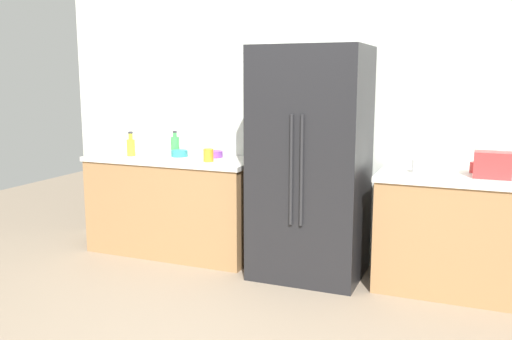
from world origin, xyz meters
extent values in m
cube|color=silver|center=(0.00, 1.91, 1.54)|extent=(4.94, 0.10, 3.09)
cube|color=#9E7247|center=(-1.22, 1.55, 0.42)|extent=(1.52, 0.59, 0.84)
cube|color=silver|center=(-1.22, 1.55, 0.86)|extent=(1.55, 0.62, 0.04)
cube|color=#9E7247|center=(1.38, 1.55, 0.42)|extent=(1.49, 0.59, 0.84)
cube|color=silver|center=(1.38, 1.55, 0.86)|extent=(1.52, 0.62, 0.04)
cube|color=black|center=(0.09, 1.48, 0.92)|extent=(0.86, 0.71, 1.83)
cylinder|color=#262628|center=(0.05, 1.12, 0.92)|extent=(0.02, 0.02, 0.82)
cylinder|color=#262628|center=(0.13, 1.12, 0.92)|extent=(0.02, 0.02, 0.82)
cube|color=red|center=(1.42, 1.53, 0.98)|extent=(0.25, 0.17, 0.19)
cylinder|color=green|center=(-1.29, 1.71, 0.97)|extent=(0.08, 0.08, 0.16)
cylinder|color=green|center=(-1.29, 1.71, 1.07)|extent=(0.03, 0.03, 0.04)
cylinder|color=#333338|center=(-1.29, 1.71, 1.09)|extent=(0.04, 0.04, 0.02)
cylinder|color=yellow|center=(-1.61, 1.47, 0.96)|extent=(0.07, 0.07, 0.15)
cylinder|color=yellow|center=(-1.61, 1.47, 1.06)|extent=(0.04, 0.04, 0.06)
cylinder|color=#333338|center=(-1.61, 1.47, 1.10)|extent=(0.04, 0.04, 0.02)
cylinder|color=white|center=(0.91, 1.52, 0.94)|extent=(0.09, 0.09, 0.10)
cylinder|color=orange|center=(-0.80, 1.44, 0.94)|extent=(0.09, 0.09, 0.11)
cylinder|color=red|center=(1.30, 1.71, 0.92)|extent=(0.08, 0.08, 0.08)
cylinder|color=teal|center=(-1.18, 1.61, 0.91)|extent=(0.15, 0.15, 0.06)
cylinder|color=purple|center=(-0.88, 1.68, 0.91)|extent=(0.17, 0.17, 0.06)
camera|label=1|loc=(1.32, -2.67, 1.60)|focal=38.54mm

